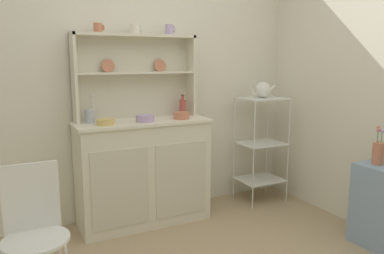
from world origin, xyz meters
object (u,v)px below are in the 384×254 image
(cup_terracotta_0, at_px, (98,28))
(bakers_rack, at_px, (261,140))
(hutch_cabinet, at_px, (143,171))
(flower_vase, at_px, (378,152))
(wire_chair, at_px, (34,225))
(bowl_mixing_large, at_px, (105,122))
(hutch_shelf_unit, at_px, (135,70))
(utensil_jar, at_px, (90,116))
(jam_bottle, at_px, (183,107))
(porcelain_teapot, at_px, (263,90))

(cup_terracotta_0, bearing_deg, bakers_rack, -5.81)
(hutch_cabinet, height_order, flower_vase, flower_vase)
(wire_chair, xyz_separation_m, bowl_mixing_large, (0.62, 0.80, 0.42))
(hutch_shelf_unit, bearing_deg, flower_vase, -42.69)
(hutch_shelf_unit, relative_size, utensil_jar, 4.31)
(hutch_shelf_unit, relative_size, bowl_mixing_large, 7.40)
(bakers_rack, height_order, cup_terracotta_0, cup_terracotta_0)
(cup_terracotta_0, relative_size, flower_vase, 0.29)
(hutch_cabinet, height_order, wire_chair, hutch_cabinet)
(bakers_rack, height_order, flower_vase, bakers_rack)
(bakers_rack, height_order, jam_bottle, jam_bottle)
(jam_bottle, xyz_separation_m, porcelain_teapot, (0.81, -0.12, 0.14))
(hutch_shelf_unit, height_order, flower_vase, hutch_shelf_unit)
(porcelain_teapot, height_order, flower_vase, porcelain_teapot)
(hutch_cabinet, xyz_separation_m, jam_bottle, (0.42, 0.09, 0.52))
(cup_terracotta_0, distance_m, bowl_mixing_large, 0.77)
(jam_bottle, distance_m, porcelain_teapot, 0.83)
(bakers_rack, bearing_deg, hutch_cabinet, 178.37)
(cup_terracotta_0, distance_m, porcelain_teapot, 1.65)
(flower_vase, bearing_deg, porcelain_teapot, 101.12)
(jam_bottle, bearing_deg, hutch_cabinet, -168.48)
(bakers_rack, bearing_deg, jam_bottle, 171.49)
(bakers_rack, bearing_deg, utensil_jar, 176.11)
(bakers_rack, height_order, wire_chair, bakers_rack)
(bowl_mixing_large, relative_size, flower_vase, 0.49)
(wire_chair, height_order, cup_terracotta_0, cup_terracotta_0)
(hutch_cabinet, relative_size, bowl_mixing_large, 7.91)
(hutch_cabinet, height_order, utensil_jar, utensil_jar)
(bowl_mixing_large, xyz_separation_m, utensil_jar, (-0.09, 0.15, 0.04))
(hutch_shelf_unit, distance_m, bowl_mixing_large, 0.57)
(jam_bottle, bearing_deg, wire_chair, -145.07)
(hutch_cabinet, distance_m, bakers_rack, 1.25)
(wire_chair, bearing_deg, flower_vase, -25.44)
(cup_terracotta_0, bearing_deg, jam_bottle, -2.80)
(wire_chair, bearing_deg, bakers_rack, 2.80)
(bakers_rack, distance_m, flower_vase, 1.17)
(porcelain_teapot, bearing_deg, bakers_rack, -0.00)
(jam_bottle, bearing_deg, utensil_jar, -179.40)
(wire_chair, xyz_separation_m, porcelain_teapot, (2.19, 0.84, 0.61))
(bowl_mixing_large, bearing_deg, utensil_jar, 120.41)
(hutch_shelf_unit, xyz_separation_m, utensil_jar, (-0.42, -0.09, -0.36))
(hutch_cabinet, bearing_deg, bowl_mixing_large, -167.63)
(bowl_mixing_large, bearing_deg, bakers_rack, 1.39)
(bakers_rack, height_order, porcelain_teapot, porcelain_teapot)
(cup_terracotta_0, xyz_separation_m, flower_vase, (1.77, -1.30, -0.94))
(hutch_cabinet, bearing_deg, jam_bottle, 11.52)
(utensil_jar, height_order, porcelain_teapot, porcelain_teapot)
(wire_chair, distance_m, cup_terracotta_0, 1.65)
(utensil_jar, bearing_deg, porcelain_teapot, -3.89)
(utensil_jar, distance_m, flower_vase, 2.28)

